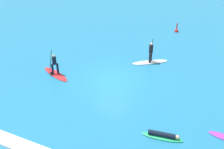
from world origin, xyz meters
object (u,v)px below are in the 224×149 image
surfer_on_green_board (163,136)px  surfer_on_white_board (150,58)px  marker_buoy (176,30)px  surfer_on_red_board (55,70)px

surfer_on_green_board → surfer_on_white_board: size_ratio=0.86×
surfer_on_green_board → marker_buoy: size_ratio=2.47×
surfer_on_red_board → marker_buoy: 14.13m
surfer_on_white_board → marker_buoy: (0.30, 7.51, -0.32)m
surfer_on_green_board → surfer_on_red_board: size_ratio=0.84×
surfer_on_red_board → surfer_on_white_board: bearing=-119.2°
surfer_on_red_board → marker_buoy: bearing=-95.8°
surfer_on_white_board → marker_buoy: surfer_on_white_board is taller
surfer_on_green_board → surfer_on_white_board: surfer_on_white_board is taller
surfer_on_white_board → surfer_on_green_board: bearing=-103.0°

